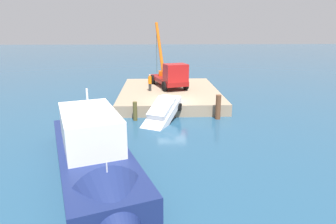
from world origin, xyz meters
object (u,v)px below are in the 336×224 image
(crane_truck, at_px, (170,74))
(salvaged_car, at_px, (162,113))
(moored_yacht, at_px, (99,174))
(dock_worker, at_px, (150,82))

(crane_truck, xyz_separation_m, salvaged_car, (8.58, -1.09, -1.70))
(salvaged_car, xyz_separation_m, moored_yacht, (9.51, -3.18, -0.15))
(dock_worker, height_order, moored_yacht, moored_yacht)
(crane_truck, xyz_separation_m, moored_yacht, (18.10, -4.27, -1.85))
(salvaged_car, bearing_deg, crane_truck, 172.77)
(dock_worker, relative_size, salvaged_car, 0.37)
(salvaged_car, bearing_deg, dock_worker, -171.56)
(dock_worker, bearing_deg, moored_yacht, -7.38)
(dock_worker, bearing_deg, salvaged_car, 8.44)
(crane_truck, relative_size, salvaged_car, 2.35)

